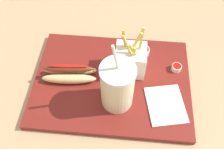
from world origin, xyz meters
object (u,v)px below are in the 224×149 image
Objects in this scene: fries_basket at (131,60)px; ketchup_cup_2 at (177,67)px; soda_cup at (117,86)px; ketchup_cup_1 at (143,51)px; napkin_stack at (166,105)px; hot_dog_1 at (69,73)px.

ketchup_cup_2 is (-0.15, -0.01, -0.04)m from fries_basket.
fries_basket is at bearing -105.26° from soda_cup.
napkin_stack is (-0.07, 0.19, -0.01)m from ketchup_cup_1.
ketchup_cup_2 is (-0.33, -0.06, -0.01)m from hot_dog_1.
hot_dog_1 is 4.23× the size of ketchup_cup_1.
soda_cup reaches higher than fries_basket.
hot_dog_1 is at bearing -13.60° from napkin_stack.
soda_cup is at bearing -1.37° from napkin_stack.
ketchup_cup_2 is at bearing 151.51° from ketchup_cup_1.
fries_basket is 4.20× the size of ketchup_cup_1.
fries_basket is at bearing -165.24° from hot_dog_1.
ketchup_cup_1 is 0.12m from ketchup_cup_2.
hot_dog_1 reaches higher than ketchup_cup_1.
soda_cup is at bearing 35.60° from ketchup_cup_2.
soda_cup is at bearing 155.95° from hot_dog_1.
fries_basket is 5.51× the size of ketchup_cup_2.
ketchup_cup_1 is at bearing -70.07° from napkin_stack.
soda_cup is 6.16× the size of ketchup_cup_1.
soda_cup is 0.12m from fries_basket.
hot_dog_1 is 1.36× the size of napkin_stack.
napkin_stack is (-0.14, 0.00, -0.08)m from soda_cup.
ketchup_cup_2 is at bearing -144.40° from soda_cup.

